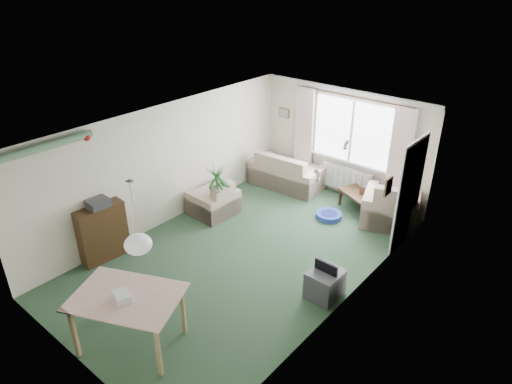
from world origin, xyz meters
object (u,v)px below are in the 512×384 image
Objects in this scene: dining_table at (130,321)px; sofa at (288,169)px; tv_cube at (325,284)px; bookshelf at (103,233)px; armchair_left at (213,197)px; armchair_corner at (392,202)px; houseplant at (218,193)px; pet_bed at (329,215)px; coffee_table at (359,202)px.

sofa is at bearing 103.88° from dining_table.
dining_table is 2.95m from tv_cube.
armchair_left is at bearing 86.05° from bookshelf.
armchair_corner is 0.87× the size of houseplant.
dining_table reaches higher than armchair_left.
bookshelf is at bearing -105.32° from houseplant.
dining_table is at bearing -20.38° from bookshelf.
bookshelf reaches higher than pet_bed.
coffee_table is at bearing -20.93° from armchair_corner.
sofa is at bearing 84.71° from bookshelf.
tv_cube is (2.80, -2.81, -0.18)m from sofa.
armchair_corner is 5.47m from dining_table.
houseplant is 2.34× the size of tv_cube.
bookshelf is (-0.34, -2.36, 0.13)m from armchair_left.
bookshelf is 1.96× the size of pet_bed.
pet_bed is (2.29, 3.75, -0.46)m from bookshelf.
armchair_left is 1.67× the size of tv_cube.
houseplant is at bearing 19.46° from armchair_corner.
houseplant is 2.32m from pet_bed.
dining_table is at bearing -65.57° from houseplant.
pet_bed is (1.68, 1.51, -0.55)m from houseplant.
sofa reaches higher than dining_table.
pet_bed is (-1.25, 2.15, -0.18)m from tv_cube.
armchair_corner is 2.80m from tv_cube.
bookshelf is (-2.61, -4.40, 0.32)m from coffee_table.
bookshelf reaches higher than dining_table.
bookshelf reaches higher than tv_cube.
armchair_left is at bearing 156.57° from houseplant.
sofa is 5.51m from dining_table.
coffee_table is at bearing 64.36° from pet_bed.
dining_table is at bearing -95.81° from coffee_table.
pet_bed is at bearing 121.00° from tv_cube.
dining_table is (-1.25, -5.33, -0.06)m from armchair_corner.
armchair_corner is 1.02× the size of bookshelf.
coffee_table is 5.13m from bookshelf.
armchair_left is at bearing 74.53° from sofa.
houseplant reaches higher than sofa.
armchair_corner is at bearing -2.02° from coffee_table.
houseplant is 2.29× the size of pet_bed.
armchair_corner is 1.19× the size of coffee_table.
houseplant reaches higher than dining_table.
bookshelf reaches higher than armchair_corner.
dining_table is (-0.54, -5.35, 0.21)m from coffee_table.
coffee_table is 2.96m from tv_cube.
armchair_corner is at bearing 38.37° from houseplant.
armchair_left is 2.42m from pet_bed.
houseplant is (-1.99, -2.16, 0.40)m from coffee_table.
armchair_corner is at bearing 175.04° from sofa.
armchair_left is at bearing -144.53° from pet_bed.
sofa is at bearing 180.00° from coffee_table.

